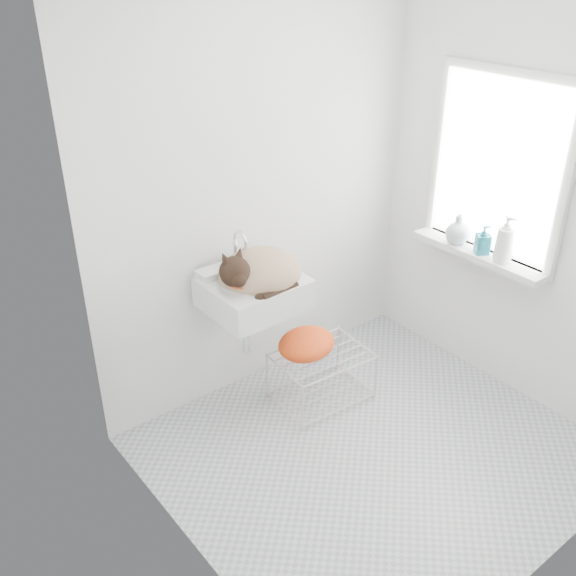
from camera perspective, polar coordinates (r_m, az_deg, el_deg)
floor at (r=3.72m, az=7.44°, el=-14.01°), size 2.20×2.00×0.02m
back_wall at (r=3.72m, az=-2.39°, el=8.84°), size 2.20×0.02×2.50m
right_wall at (r=3.86m, az=20.36°, el=7.80°), size 0.02×2.00×2.50m
left_wall at (r=2.42m, az=-9.40°, el=-3.05°), size 0.02×2.00×2.50m
window_glass at (r=3.91m, az=18.04°, el=10.03°), size 0.01×0.80×1.00m
window_frame at (r=3.90m, az=17.91°, el=10.00°), size 0.04×0.90×1.10m
windowsill at (r=4.04m, az=16.34°, el=2.88°), size 0.16×0.88×0.04m
sink at (r=3.55m, az=-3.04°, el=0.78°), size 0.52×0.46×0.21m
faucet at (r=3.62m, az=-4.76°, el=3.78°), size 0.19×0.13×0.19m
cat at (r=3.53m, az=-2.74°, el=1.32°), size 0.53×0.47×0.31m
wire_rack at (r=3.96m, az=2.96°, el=-7.93°), size 0.57×0.42×0.32m
towel at (r=3.84m, az=1.62°, el=-5.50°), size 0.37×0.27×0.15m
bottle_a at (r=3.94m, az=18.21°, el=2.25°), size 0.09×0.09×0.23m
bottle_b at (r=4.01m, az=16.59°, el=2.96°), size 0.11×0.11×0.17m
bottle_c at (r=4.11m, az=14.54°, el=3.86°), size 0.18×0.18×0.19m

